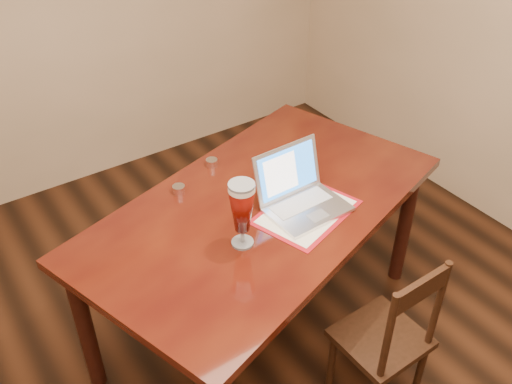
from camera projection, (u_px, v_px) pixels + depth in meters
room_shell at (262, 89)px, 1.56m from camera, size 4.51×5.01×2.71m
dining_table at (262, 220)px, 2.72m from camera, size 1.99×1.48×1.15m
dining_chair at (387, 338)px, 2.56m from camera, size 0.38×0.36×0.88m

